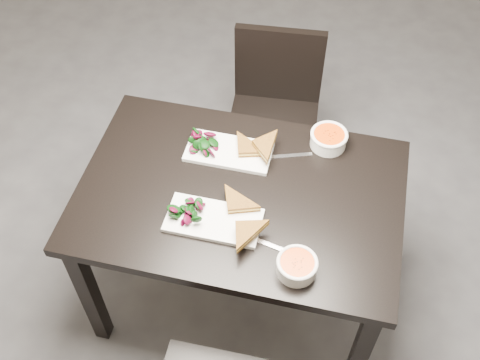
{
  "coord_description": "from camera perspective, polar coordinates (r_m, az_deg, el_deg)",
  "views": [
    {
      "loc": [
        0.04,
        -1.75,
        2.45
      ],
      "look_at": [
        -0.26,
        -0.46,
        0.82
      ],
      "focal_mm": 43.67,
      "sensor_mm": 36.0,
      "label": 1
    }
  ],
  "objects": [
    {
      "name": "plate_near",
      "position": [
        2.07,
        -2.59,
        -3.96
      ],
      "size": [
        0.34,
        0.17,
        0.02
      ],
      "primitive_type": "cube",
      "color": "white",
      "rests_on": "table"
    },
    {
      "name": "table",
      "position": [
        2.23,
        0.0,
        -2.73
      ],
      "size": [
        1.2,
        0.8,
        0.75
      ],
      "color": "black",
      "rests_on": "ground"
    },
    {
      "name": "sandwich_far",
      "position": [
        2.23,
        0.42,
        2.83
      ],
      "size": [
        0.19,
        0.17,
        0.05
      ],
      "primitive_type": null,
      "rotation": [
        0.0,
        0.0,
        0.28
      ],
      "color": "#905F1E",
      "rests_on": "plate_far"
    },
    {
      "name": "cutlery_far",
      "position": [
        2.27,
        4.83,
        2.37
      ],
      "size": [
        0.18,
        0.07,
        0.0
      ],
      "primitive_type": "cube",
      "rotation": [
        0.0,
        0.0,
        0.33
      ],
      "color": "silver",
      "rests_on": "table"
    },
    {
      "name": "cutlery_near",
      "position": [
        2.03,
        1.87,
        -5.96
      ],
      "size": [
        0.18,
        0.05,
        0.0
      ],
      "primitive_type": "cube",
      "rotation": [
        0.0,
        0.0,
        -0.21
      ],
      "color": "silver",
      "rests_on": "table"
    },
    {
      "name": "salad_near",
      "position": [
        2.06,
        -5.31,
        -2.92
      ],
      "size": [
        0.11,
        0.09,
        0.05
      ],
      "primitive_type": null,
      "color": "black",
      "rests_on": "plate_near"
    },
    {
      "name": "ground",
      "position": [
        3.01,
        6.93,
        -4.1
      ],
      "size": [
        5.0,
        5.0,
        0.0
      ],
      "primitive_type": "plane",
      "color": "#47474C",
      "rests_on": "ground"
    },
    {
      "name": "soup_bowl_near",
      "position": [
        1.95,
        5.58,
        -8.32
      ],
      "size": [
        0.14,
        0.14,
        0.06
      ],
      "color": "white",
      "rests_on": "table"
    },
    {
      "name": "salad_far",
      "position": [
        2.27,
        -3.56,
        3.74
      ],
      "size": [
        0.1,
        0.09,
        0.05
      ],
      "primitive_type": null,
      "color": "black",
      "rests_on": "plate_far"
    },
    {
      "name": "sandwich_near",
      "position": [
        2.04,
        -0.75,
        -3.39
      ],
      "size": [
        0.2,
        0.18,
        0.05
      ],
      "primitive_type": null,
      "rotation": [
        0.0,
        0.0,
        0.35
      ],
      "color": "#905F1E",
      "rests_on": "plate_near"
    },
    {
      "name": "soup_bowl_far",
      "position": [
        2.31,
        8.66,
        4.06
      ],
      "size": [
        0.15,
        0.15,
        0.07
      ],
      "color": "white",
      "rests_on": "table"
    },
    {
      "name": "chair_far",
      "position": [
        2.85,
        3.42,
        7.2
      ],
      "size": [
        0.45,
        0.45,
        0.85
      ],
      "rotation": [
        0.0,
        0.0,
        0.08
      ],
      "color": "black",
      "rests_on": "ground"
    },
    {
      "name": "plate_far",
      "position": [
        2.27,
        -1.1,
        2.79
      ],
      "size": [
        0.33,
        0.17,
        0.02
      ],
      "primitive_type": "cube",
      "color": "white",
      "rests_on": "table"
    }
  ]
}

